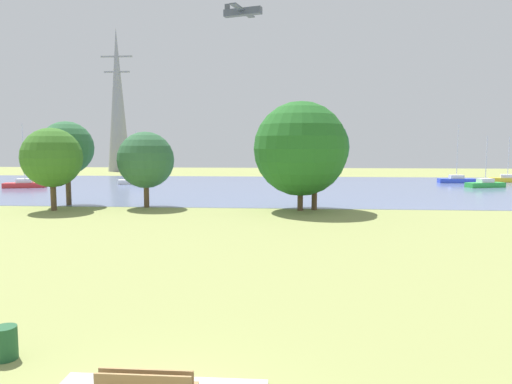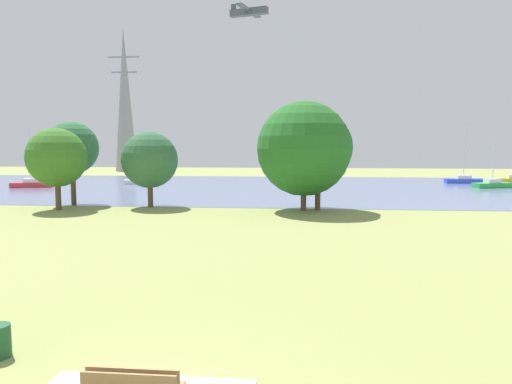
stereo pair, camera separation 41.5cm
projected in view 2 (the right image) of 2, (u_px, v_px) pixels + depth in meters
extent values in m
plane|color=#8C9351|center=(252.00, 225.00, 30.47)|extent=(160.00, 160.00, 0.00)
cube|color=olive|center=(132.00, 380.00, 8.70)|extent=(1.80, 0.05, 0.44)
cube|color=slate|center=(274.00, 187.00, 58.22)|extent=(140.00, 40.00, 0.02)
cube|color=red|center=(32.00, 185.00, 57.91)|extent=(5.03, 2.73, 0.60)
cube|color=white|center=(32.00, 180.00, 57.85)|extent=(2.03, 1.54, 0.50)
cylinder|color=silver|center=(30.00, 153.00, 57.52)|extent=(0.10, 0.10, 7.21)
cube|color=white|center=(143.00, 182.00, 63.09)|extent=(5.03, 2.72, 0.60)
cube|color=white|center=(143.00, 178.00, 63.04)|extent=(2.03, 1.54, 0.50)
cylinder|color=silver|center=(142.00, 155.00, 62.75)|extent=(0.10, 0.10, 6.49)
cube|color=green|center=(492.00, 185.00, 57.26)|extent=(5.03, 2.92, 0.60)
cube|color=white|center=(493.00, 181.00, 57.21)|extent=(2.05, 1.60, 0.50)
cylinder|color=silver|center=(494.00, 159.00, 56.95)|extent=(0.10, 0.10, 5.79)
cube|color=blue|center=(463.00, 181.00, 64.29)|extent=(4.80, 1.50, 0.60)
cube|color=white|center=(463.00, 177.00, 64.23)|extent=(1.80, 1.10, 0.50)
cylinder|color=silver|center=(465.00, 152.00, 63.89)|extent=(0.10, 0.10, 7.44)
cylinder|color=brown|center=(73.00, 185.00, 40.67)|extent=(0.44, 0.44, 3.37)
sphere|color=#2E643B|center=(72.00, 148.00, 40.35)|extent=(4.54, 4.54, 4.54)
cylinder|color=brown|center=(58.00, 194.00, 37.38)|extent=(0.44, 0.44, 2.56)
sphere|color=#386F25|center=(57.00, 157.00, 37.10)|extent=(4.69, 4.69, 4.69)
cylinder|color=brown|center=(150.00, 193.00, 39.18)|extent=(0.44, 0.44, 2.32)
sphere|color=#30613B|center=(150.00, 160.00, 38.91)|extent=(4.69, 4.69, 4.69)
cylinder|color=brown|center=(304.00, 196.00, 36.98)|extent=(0.44, 0.44, 2.29)
sphere|color=#246424|center=(304.00, 149.00, 36.62)|extent=(7.43, 7.43, 7.43)
cylinder|color=brown|center=(318.00, 191.00, 37.36)|extent=(0.44, 0.44, 3.11)
sphere|color=#24663B|center=(318.00, 147.00, 37.02)|extent=(5.45, 5.45, 5.45)
cone|color=gray|center=(125.00, 100.00, 94.23)|extent=(4.40, 4.40, 28.58)
cube|color=gray|center=(124.00, 57.00, 93.39)|extent=(6.40, 0.30, 0.30)
cube|color=gray|center=(124.00, 72.00, 93.68)|extent=(5.20, 0.30, 0.30)
cube|color=#4C5156|center=(249.00, 12.00, 75.63)|extent=(6.45, 2.83, 1.10)
cube|color=#4C5156|center=(249.00, 11.00, 75.61)|extent=(3.39, 8.38, 0.16)
cube|color=#4C5156|center=(234.00, 9.00, 76.54)|extent=(0.90, 0.37, 1.50)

